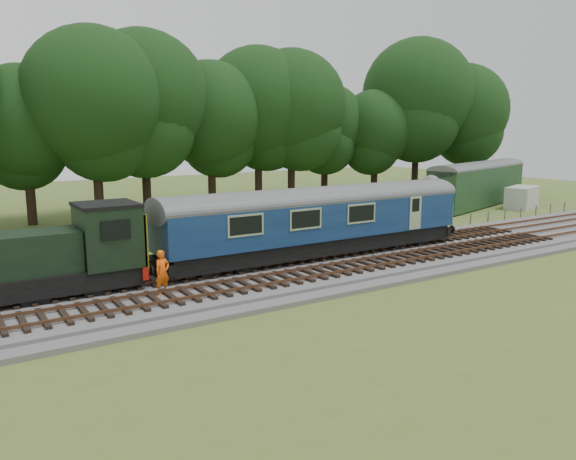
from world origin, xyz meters
TOP-DOWN VIEW (x-y plane):
  - ground at (0.00, 0.00)m, footprint 120.00×120.00m
  - ballast at (0.00, 0.00)m, footprint 70.00×7.00m
  - track_north at (0.00, 1.40)m, footprint 67.20×2.40m
  - track_south at (0.00, -1.60)m, footprint 67.20×2.40m
  - fence at (0.00, 4.50)m, footprint 64.00×0.12m
  - tree_line at (0.00, 22.00)m, footprint 70.00×8.00m
  - dmu_railcar at (1.84, 1.40)m, footprint 18.05×2.86m
  - shunter_loco at (-12.08, 1.40)m, footprint 8.91×2.60m
  - worker at (-7.79, -0.83)m, footprint 0.79×0.63m
  - parked_coach at (27.84, 11.84)m, footprint 16.10×7.29m
  - shed at (21.23, 12.14)m, footprint 3.30×3.30m
  - caravan at (29.96, 8.62)m, footprint 4.50×3.22m

SIDE VIEW (x-z plane):
  - ground at x=0.00m, z-range 0.00..0.00m
  - fence at x=0.00m, z-range -0.50..0.50m
  - tree_line at x=0.00m, z-range -9.00..9.00m
  - ballast at x=0.00m, z-range 0.00..0.35m
  - track_north at x=0.00m, z-range 0.31..0.52m
  - track_south at x=0.00m, z-range 0.31..0.52m
  - caravan at x=29.96m, z-range 0.00..1.99m
  - worker at x=-7.79m, z-range 0.35..2.24m
  - shed at x=21.23m, z-range 0.02..2.65m
  - shunter_loco at x=-12.08m, z-range 0.29..3.66m
  - parked_coach at x=27.84m, z-range 0.25..4.34m
  - dmu_railcar at x=1.84m, z-range 0.67..4.54m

